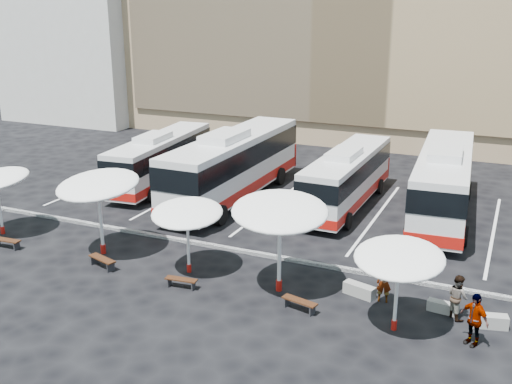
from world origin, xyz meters
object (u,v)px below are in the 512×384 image
at_px(bus_2, 348,176).
at_px(sunshade_4, 399,258).
at_px(wood_bench_0, 7,241).
at_px(wood_bench_3, 300,303).
at_px(conc_bench_1, 442,307).
at_px(bus_0, 161,157).
at_px(bus_1, 234,163).
at_px(bus_3, 444,180).
at_px(passenger_2, 474,319).
at_px(wood_bench_1, 102,260).
at_px(wood_bench_2, 181,281).
at_px(conc_bench_0, 359,290).
at_px(sunshade_3, 280,212).
at_px(passenger_1, 458,297).
at_px(conc_bench_2, 489,321).
at_px(sunshade_2, 187,213).
at_px(passenger_0, 384,282).
at_px(sunshade_1, 98,185).

xyz_separation_m(bus_2, sunshade_4, (5.35, -12.68, 1.00)).
distance_m(bus_2, wood_bench_0, 18.24).
relative_size(wood_bench_3, conc_bench_1, 1.33).
bearing_deg(bus_0, bus_1, -13.62).
bearing_deg(bus_0, bus_3, -2.13).
bearing_deg(passenger_2, wood_bench_1, -145.48).
height_order(bus_2, wood_bench_2, bus_2).
bearing_deg(bus_2, wood_bench_2, -103.34).
xyz_separation_m(bus_2, passenger_2, (7.97, -12.56, -0.82)).
bearing_deg(conc_bench_0, wood_bench_2, -161.51).
relative_size(sunshade_3, conc_bench_0, 3.89).
height_order(conc_bench_1, passenger_1, passenger_1).
bearing_deg(wood_bench_2, sunshade_3, 20.74).
bearing_deg(wood_bench_1, sunshade_4, -0.19).
height_order(conc_bench_1, passenger_2, passenger_2).
bearing_deg(wood_bench_2, bus_3, 57.67).
height_order(bus_1, wood_bench_1, bus_1).
bearing_deg(wood_bench_2, bus_2, 75.77).
relative_size(wood_bench_3, conc_bench_2, 1.14).
bearing_deg(sunshade_2, bus_3, 53.10).
distance_m(bus_1, conc_bench_0, 13.85).
distance_m(bus_0, sunshade_3, 16.76).
height_order(bus_0, bus_3, bus_3).
relative_size(wood_bench_0, passenger_2, 0.77).
relative_size(passenger_0, passenger_1, 0.94).
height_order(wood_bench_0, conc_bench_0, conc_bench_0).
height_order(bus_0, bus_1, bus_1).
bearing_deg(bus_2, wood_bench_3, -81.08).
height_order(bus_1, conc_bench_1, bus_1).
height_order(conc_bench_0, conc_bench_2, same).
bearing_deg(wood_bench_2, conc_bench_1, 12.65).
bearing_deg(passenger_1, bus_0, 20.30).
relative_size(conc_bench_1, conc_bench_2, 0.85).
distance_m(conc_bench_2, passenger_1, 1.32).
relative_size(conc_bench_0, passenger_2, 0.68).
relative_size(wood_bench_3, passenger_1, 0.86).
bearing_deg(wood_bench_1, conc_bench_0, 10.31).
relative_size(sunshade_2, wood_bench_2, 2.79).
height_order(bus_1, sunshade_2, bus_1).
bearing_deg(bus_2, conc_bench_0, -70.64).
height_order(conc_bench_1, conc_bench_2, conc_bench_2).
xyz_separation_m(wood_bench_3, passenger_1, (5.48, 1.85, 0.52)).
relative_size(wood_bench_0, conc_bench_0, 1.13).
relative_size(sunshade_1, wood_bench_2, 3.17).
bearing_deg(conc_bench_1, conc_bench_0, 179.44).
distance_m(wood_bench_2, conc_bench_1, 10.28).
bearing_deg(conc_bench_2, passenger_1, 168.95).
distance_m(sunshade_2, wood_bench_0, 9.64).
height_order(sunshade_2, passenger_1, sunshade_2).
bearing_deg(bus_2, passenger_0, -66.19).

